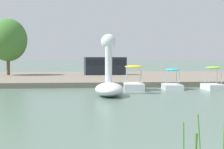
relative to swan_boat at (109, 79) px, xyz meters
name	(u,v)px	position (x,y,z in m)	size (l,w,h in m)	color
shore_bank_far	(105,77)	(0.98, 15.48, -0.78)	(121.42, 20.66, 0.39)	slate
swan_boat	(109,79)	(0.00, 0.00, 0.00)	(1.78, 3.42, 3.60)	white
pedal_boat_yellow	(134,83)	(1.94, 3.06, -0.51)	(1.55, 2.50, 1.69)	white
pedal_boat_cyan	(172,83)	(4.68, 3.41, -0.55)	(1.47, 2.40, 1.45)	white
pedal_boat_lime	(213,83)	(7.41, 2.92, -0.53)	(1.19, 1.96, 1.60)	white
tree_broadleaf_behind_dock	(8,40)	(-9.11, 17.37, 3.12)	(5.68, 5.72, 5.95)	brown
parked_van	(105,65)	(1.14, 17.07, 0.44)	(4.53, 2.09, 1.89)	#1E232D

